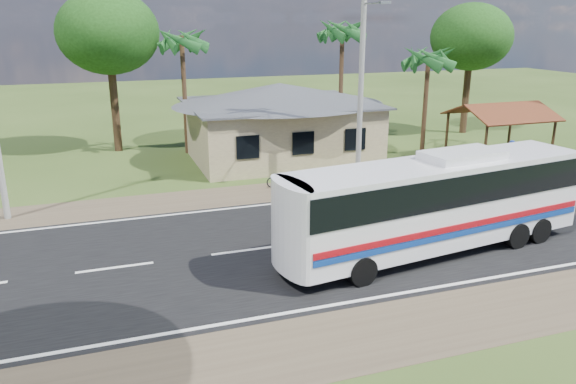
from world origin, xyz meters
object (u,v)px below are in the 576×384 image
(coach_bus, at_px, (438,197))
(motorcycle, at_px, (283,180))
(waiting_shed, at_px, (501,113))
(person, at_px, (510,154))

(coach_bus, height_order, motorcycle, coach_bus)
(waiting_shed, xyz_separation_m, person, (-0.81, -2.08, -1.92))
(waiting_shed, bearing_deg, motorcycle, -173.53)
(waiting_shed, xyz_separation_m, coach_bus, (-11.14, -10.67, -0.69))
(coach_bus, distance_m, motorcycle, 9.63)
(waiting_shed, relative_size, person, 3.22)
(coach_bus, xyz_separation_m, person, (10.33, 8.60, -1.23))
(motorcycle, bearing_deg, coach_bus, -139.45)
(waiting_shed, distance_m, person, 2.94)
(waiting_shed, relative_size, motorcycle, 3.24)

